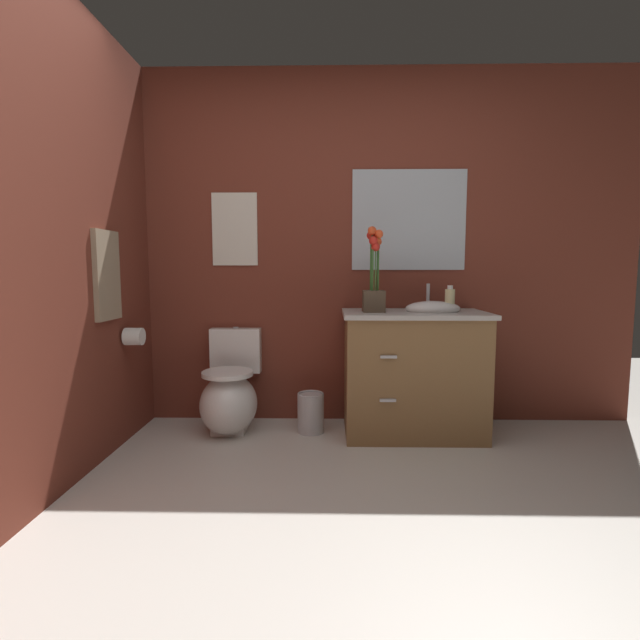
% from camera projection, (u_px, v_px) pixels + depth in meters
% --- Properties ---
extents(ground_plane, '(8.60, 8.60, 0.00)m').
position_uv_depth(ground_plane, '(324.00, 574.00, 1.71)').
color(ground_plane, beige).
extents(wall_back, '(4.01, 0.05, 2.50)m').
position_uv_depth(wall_back, '(355.00, 249.00, 3.39)').
color(wall_back, maroon).
rests_on(wall_back, ground_plane).
extents(wall_left, '(0.05, 5.03, 2.50)m').
position_uv_depth(wall_left, '(37.00, 237.00, 2.14)').
color(wall_left, maroon).
rests_on(wall_left, ground_plane).
extents(toilet, '(0.38, 0.59, 0.69)m').
position_uv_depth(toilet, '(230.00, 396.00, 3.21)').
color(toilet, white).
rests_on(toilet, ground_plane).
extents(vanity_cabinet, '(0.94, 0.56, 1.01)m').
position_uv_depth(vanity_cabinet, '(414.00, 371.00, 3.14)').
color(vanity_cabinet, brown).
rests_on(vanity_cabinet, ground_plane).
extents(flower_vase, '(0.14, 0.14, 0.55)m').
position_uv_depth(flower_vase, '(374.00, 283.00, 3.05)').
color(flower_vase, '#4C3D2D').
rests_on(flower_vase, vanity_cabinet).
extents(soap_bottle, '(0.06, 0.06, 0.17)m').
position_uv_depth(soap_bottle, '(450.00, 300.00, 3.07)').
color(soap_bottle, beige).
rests_on(soap_bottle, vanity_cabinet).
extents(trash_bin, '(0.18, 0.18, 0.27)m').
position_uv_depth(trash_bin, '(311.00, 412.00, 3.20)').
color(trash_bin, '#B7B7BC').
rests_on(trash_bin, ground_plane).
extents(wall_poster, '(0.32, 0.01, 0.51)m').
position_uv_depth(wall_poster, '(235.00, 229.00, 3.36)').
color(wall_poster, silver).
extents(wall_mirror, '(0.80, 0.01, 0.70)m').
position_uv_depth(wall_mirror, '(409.00, 220.00, 3.33)').
color(wall_mirror, '#B2BCC6').
extents(hanging_towel, '(0.03, 0.28, 0.52)m').
position_uv_depth(hanging_towel, '(107.00, 275.00, 2.74)').
color(hanging_towel, gray).
extents(toilet_paper_roll, '(0.11, 0.11, 0.11)m').
position_uv_depth(toilet_paper_roll, '(134.00, 336.00, 2.98)').
color(toilet_paper_roll, white).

